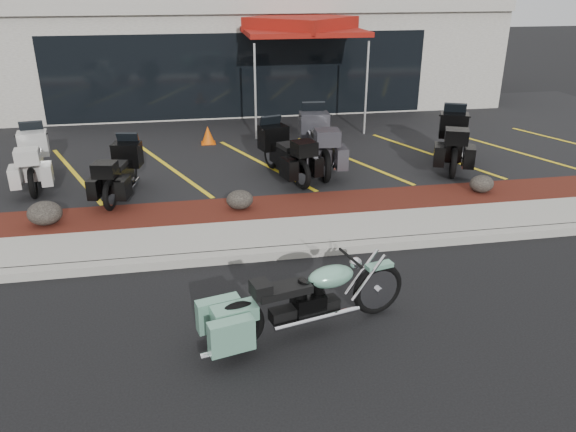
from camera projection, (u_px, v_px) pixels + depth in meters
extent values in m
plane|color=black|center=(313.00, 281.00, 8.72)|extent=(90.00, 90.00, 0.00)
cube|color=gray|center=(301.00, 251.00, 9.51)|extent=(24.00, 0.25, 0.15)
cube|color=gray|center=(293.00, 234.00, 10.14)|extent=(24.00, 1.20, 0.15)
cube|color=#34170B|center=(282.00, 209.00, 11.23)|extent=(24.00, 1.20, 0.16)
cube|color=black|center=(251.00, 139.00, 16.12)|extent=(26.00, 9.60, 0.15)
cube|color=gray|center=(230.00, 46.00, 21.07)|extent=(18.00, 8.00, 4.00)
cube|color=black|center=(241.00, 76.00, 17.66)|extent=(12.00, 0.06, 2.60)
cube|color=gray|center=(238.00, 5.00, 16.81)|extent=(18.00, 0.30, 0.50)
ellipsoid|color=black|center=(45.00, 213.00, 10.25)|extent=(0.62, 0.52, 0.44)
ellipsoid|color=black|center=(240.00, 200.00, 10.97)|extent=(0.53, 0.44, 0.37)
ellipsoid|color=black|center=(482.00, 184.00, 11.83)|extent=(0.51, 0.43, 0.36)
cone|color=#CA4D06|center=(208.00, 135.00, 15.34)|extent=(0.48, 0.48, 0.48)
cylinder|color=silver|center=(288.00, 95.00, 15.02)|extent=(0.06, 0.06, 2.60)
cylinder|color=silver|center=(375.00, 83.00, 16.70)|extent=(0.06, 0.06, 2.60)
cylinder|color=silver|center=(229.00, 79.00, 17.40)|extent=(0.06, 0.06, 2.60)
cylinder|color=silver|center=(310.00, 70.00, 19.08)|extent=(0.06, 0.06, 2.60)
cube|color=maroon|center=(301.00, 31.00, 16.47)|extent=(4.51, 4.51, 0.14)
cube|color=maroon|center=(301.00, 24.00, 16.40)|extent=(3.19, 3.19, 0.40)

